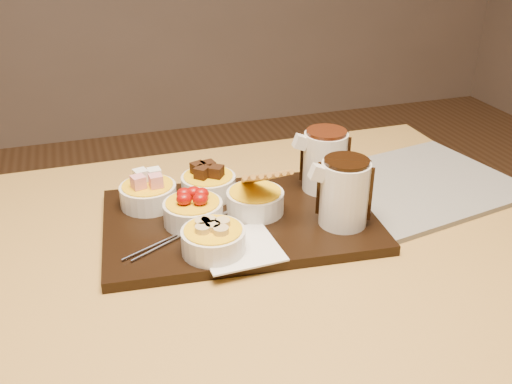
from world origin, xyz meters
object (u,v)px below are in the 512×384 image
object	(u,v)px
pitcher_dark_chocolate	(344,194)
pitcher_milk_chocolate	(325,162)
newspaper	(416,185)
bowl_strawberries	(193,213)
serving_board	(240,221)
dining_table	(217,295)

from	to	relation	value
pitcher_dark_chocolate	pitcher_milk_chocolate	world-z (taller)	same
pitcher_milk_chocolate	newspaper	xyz separation A→B (m)	(0.19, -0.02, -0.07)
pitcher_dark_chocolate	newspaper	world-z (taller)	pitcher_dark_chocolate
bowl_strawberries	pitcher_milk_chocolate	world-z (taller)	pitcher_milk_chocolate
serving_board	dining_table	bearing A→B (deg)	-132.22
newspaper	serving_board	bearing A→B (deg)	174.95
dining_table	newspaper	world-z (taller)	newspaper
dining_table	bowl_strawberries	xyz separation A→B (m)	(-0.02, 0.05, 0.14)
serving_board	pitcher_milk_chocolate	xyz separation A→B (m)	(0.18, 0.05, 0.06)
bowl_strawberries	newspaper	world-z (taller)	bowl_strawberries
dining_table	newspaper	distance (m)	0.45
dining_table	pitcher_milk_chocolate	bearing A→B (deg)	23.70
pitcher_dark_chocolate	dining_table	bearing A→B (deg)	179.25
dining_table	bowl_strawberries	bearing A→B (deg)	112.76
pitcher_milk_chocolate	dining_table	bearing A→B (deg)	-150.73
serving_board	newspaper	bearing A→B (deg)	10.71
pitcher_dark_chocolate	newspaper	size ratio (longest dim) A/B	0.30
dining_table	serving_board	xyz separation A→B (m)	(0.06, 0.05, 0.11)
pitcher_dark_chocolate	pitcher_milk_chocolate	xyz separation A→B (m)	(0.02, 0.13, 0.00)
serving_board	bowl_strawberries	xyz separation A→B (m)	(-0.08, 0.00, 0.03)
bowl_strawberries	newspaper	size ratio (longest dim) A/B	0.27
bowl_strawberries	pitcher_dark_chocolate	size ratio (longest dim) A/B	0.90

